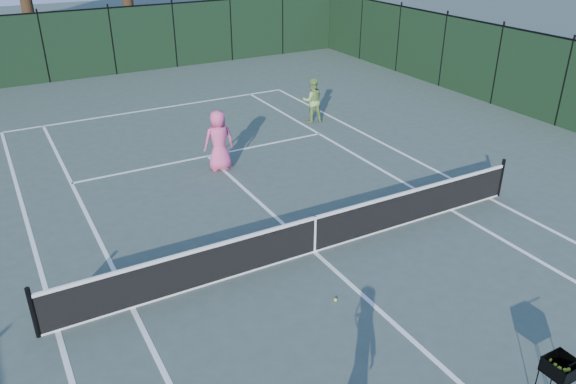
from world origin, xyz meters
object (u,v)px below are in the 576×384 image
player_green (312,100)px  ball_hopper (561,367)px  loose_ball_midcourt (336,300)px  player_pink (219,140)px

player_green → ball_hopper: size_ratio=1.87×
ball_hopper → loose_ball_midcourt: (-1.53, 3.76, -0.68)m
player_pink → loose_ball_midcourt: player_pink is taller
player_green → ball_hopper: player_green is taller
loose_ball_midcourt → ball_hopper: bearing=-67.8°
player_pink → player_green: (4.62, 2.35, -0.11)m
player_green → ball_hopper: 13.63m
ball_hopper → loose_ball_midcourt: bearing=111.0°
player_green → loose_ball_midcourt: 10.73m
player_pink → player_green: player_pink is taller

